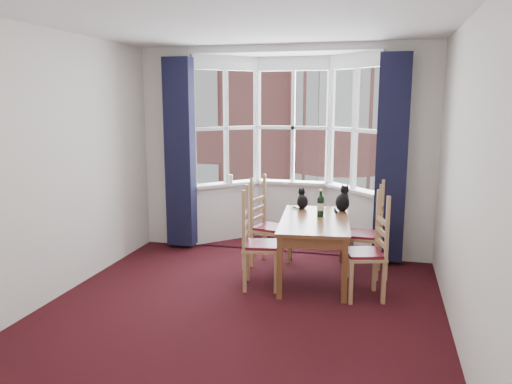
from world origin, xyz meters
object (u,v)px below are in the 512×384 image
(chair_right_far, at_px, (372,237))
(chair_right_near, at_px, (373,255))
(cat_right, at_px, (343,201))
(chair_left_far, at_px, (264,228))
(wine_bottle, at_px, (320,205))
(candle_tall, at_px, (231,179))
(cat_left, at_px, (302,201))
(dining_table, at_px, (315,226))
(chair_left_near, at_px, (253,246))

(chair_right_far, bearing_deg, chair_right_near, -88.28)
(chair_right_near, height_order, cat_right, cat_right)
(chair_left_far, relative_size, chair_right_near, 1.00)
(wine_bottle, xyz_separation_m, candle_tall, (-1.48, 1.19, 0.07))
(candle_tall, bearing_deg, wine_bottle, -38.74)
(chair_right_near, distance_m, cat_left, 1.36)
(dining_table, distance_m, chair_right_far, 0.74)
(chair_left_near, distance_m, chair_right_far, 1.48)
(cat_right, bearing_deg, cat_left, 178.98)
(chair_left_near, bearing_deg, dining_table, 34.41)
(chair_left_near, distance_m, candle_tall, 2.00)
(chair_right_near, bearing_deg, cat_right, 113.16)
(cat_left, bearing_deg, dining_table, -66.19)
(wine_bottle, bearing_deg, chair_left_far, 162.76)
(cat_left, bearing_deg, chair_left_far, -161.22)
(cat_right, bearing_deg, dining_table, -117.68)
(chair_right_near, relative_size, cat_left, 3.42)
(chair_right_near, bearing_deg, chair_left_near, -179.55)
(chair_left_near, xyz_separation_m, wine_bottle, (0.67, 0.58, 0.39))
(chair_left_near, distance_m, cat_left, 1.09)
(chair_left_near, height_order, wine_bottle, wine_bottle)
(chair_right_far, distance_m, cat_left, 0.98)
(chair_left_near, height_order, chair_right_far, same)
(cat_right, bearing_deg, candle_tall, 154.56)
(wine_bottle, bearing_deg, cat_right, 58.54)
(chair_right_far, height_order, wine_bottle, wine_bottle)
(chair_right_far, height_order, cat_left, cat_left)
(cat_left, height_order, cat_right, cat_right)
(chair_right_far, xyz_separation_m, cat_left, (-0.89, 0.23, 0.35))
(dining_table, relative_size, chair_right_far, 1.65)
(chair_left_far, height_order, chair_right_far, same)
(candle_tall, bearing_deg, chair_right_far, -26.25)
(chair_left_near, distance_m, cat_right, 1.36)
(cat_left, xyz_separation_m, cat_right, (0.51, -0.01, 0.03))
(cat_left, bearing_deg, chair_right_near, -46.25)
(chair_left_near, height_order, cat_right, cat_right)
(chair_right_near, xyz_separation_m, wine_bottle, (-0.63, 0.56, 0.39))
(chair_left_near, height_order, chair_right_near, same)
(dining_table, xyz_separation_m, cat_left, (-0.23, 0.53, 0.19))
(cat_left, bearing_deg, chair_right_far, -14.31)
(chair_left_far, distance_m, chair_right_far, 1.35)
(dining_table, distance_m, chair_left_near, 0.78)
(dining_table, bearing_deg, chair_right_far, 24.90)
(candle_tall, bearing_deg, chair_left_far, -52.16)
(chair_left_near, xyz_separation_m, chair_left_far, (-0.06, 0.80, 0.00))
(chair_left_far, bearing_deg, chair_right_near, -30.13)
(cat_left, bearing_deg, chair_left_near, -112.32)
(chair_left_far, bearing_deg, cat_right, 8.65)
(wine_bottle, bearing_deg, chair_left_near, -139.39)
(chair_right_far, bearing_deg, chair_left_near, -150.22)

